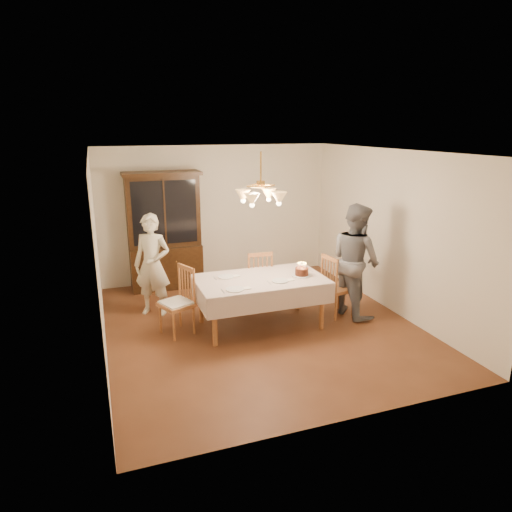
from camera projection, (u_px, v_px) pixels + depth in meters
name	position (u px, v px, depth m)	size (l,w,h in m)	color
ground	(260.00, 325.00, 6.98)	(5.00, 5.00, 0.00)	#562C18
room_shell	(261.00, 224.00, 6.55)	(5.00, 5.00, 5.00)	white
dining_table	(260.00, 283.00, 6.79)	(1.90, 1.10, 0.76)	#94542B
china_hutch	(165.00, 233.00, 8.40)	(1.38, 0.54, 2.16)	black
chair_far_side	(257.00, 282.00, 7.55)	(0.47, 0.45, 1.00)	#94542B
chair_left_end	(177.00, 304.00, 6.59)	(0.56, 0.57, 1.00)	#94542B
chair_right_end	(337.00, 289.00, 7.26)	(0.48, 0.50, 1.00)	#94542B
elderly_woman	(152.00, 265.00, 7.21)	(0.60, 0.39, 1.64)	#EEE6C9
adult_in_grey	(355.00, 260.00, 7.18)	(0.88, 0.68, 1.80)	slate
birthday_cake	(302.00, 272.00, 6.87)	(0.30, 0.30, 0.21)	white
place_setting_near_left	(236.00, 289.00, 6.30)	(0.40, 0.26, 0.02)	white
place_setting_near_right	(281.00, 281.00, 6.64)	(0.39, 0.24, 0.02)	white
place_setting_far_left	(227.00, 277.00, 6.82)	(0.39, 0.24, 0.02)	white
chandelier	(261.00, 197.00, 6.44)	(0.62, 0.62, 0.73)	#BF8C3F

